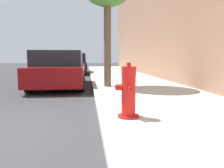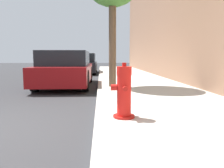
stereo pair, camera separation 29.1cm
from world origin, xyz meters
TOP-DOWN VIEW (x-y plane):
  - sidewalk_slab at (3.28, 0.00)m, footprint 3.17×40.00m
  - fire_hydrant at (2.16, 0.27)m, footprint 0.39×0.39m
  - parked_car_near at (0.50, 5.06)m, footprint 1.82×4.15m
  - parked_car_mid at (0.58, 11.73)m, footprint 1.87×4.38m

SIDE VIEW (x-z plane):
  - sidewalk_slab at x=3.28m, z-range 0.00..0.12m
  - fire_hydrant at x=2.16m, z-range 0.08..0.97m
  - parked_car_near at x=0.50m, z-range -0.01..1.30m
  - parked_car_mid at x=0.58m, z-range -0.03..1.32m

